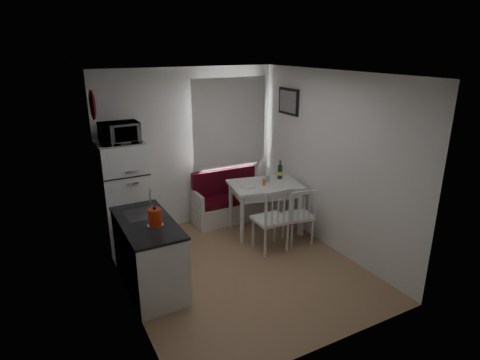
{
  "coord_description": "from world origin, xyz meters",
  "views": [
    {
      "loc": [
        -2.29,
        -4.27,
        2.92
      ],
      "look_at": [
        0.27,
        0.5,
        1.09
      ],
      "focal_mm": 30.0,
      "sensor_mm": 36.0,
      "label": 1
    }
  ],
  "objects_px": {
    "chair_right": "(302,211)",
    "dining_table": "(265,189)",
    "bench": "(228,204)",
    "chair_left": "(274,213)",
    "kitchen_counter": "(149,254)",
    "fridge": "(125,196)",
    "microwave": "(119,133)",
    "wine_bottle": "(280,169)",
    "kettle": "(155,217)"
  },
  "relations": [
    {
      "from": "kitchen_counter",
      "to": "chair_left",
      "type": "xyz_separation_m",
      "value": [
        1.85,
        0.01,
        0.16
      ]
    },
    {
      "from": "wine_bottle",
      "to": "fridge",
      "type": "bearing_deg",
      "value": 169.27
    },
    {
      "from": "kettle",
      "to": "kitchen_counter",
      "type": "bearing_deg",
      "value": 102.58
    },
    {
      "from": "fridge",
      "to": "microwave",
      "type": "xyz_separation_m",
      "value": [
        0.0,
        -0.05,
        0.95
      ]
    },
    {
      "from": "dining_table",
      "to": "wine_bottle",
      "type": "distance_m",
      "value": 0.44
    },
    {
      "from": "chair_left",
      "to": "fridge",
      "type": "relative_size",
      "value": 0.33
    },
    {
      "from": "bench",
      "to": "chair_left",
      "type": "bearing_deg",
      "value": -86.6
    },
    {
      "from": "kitchen_counter",
      "to": "microwave",
      "type": "relative_size",
      "value": 2.49
    },
    {
      "from": "bench",
      "to": "chair_left",
      "type": "xyz_separation_m",
      "value": [
        0.08,
        -1.34,
        0.32
      ]
    },
    {
      "from": "chair_right",
      "to": "kettle",
      "type": "xyz_separation_m",
      "value": [
        -2.3,
        -0.24,
        0.47
      ]
    },
    {
      "from": "microwave",
      "to": "kettle",
      "type": "bearing_deg",
      "value": -88.79
    },
    {
      "from": "bench",
      "to": "dining_table",
      "type": "bearing_deg",
      "value": -63.76
    },
    {
      "from": "bench",
      "to": "kettle",
      "type": "height_order",
      "value": "kettle"
    },
    {
      "from": "kitchen_counter",
      "to": "bench",
      "type": "distance_m",
      "value": 2.24
    },
    {
      "from": "kitchen_counter",
      "to": "chair_left",
      "type": "bearing_deg",
      "value": 0.34
    },
    {
      "from": "chair_left",
      "to": "fridge",
      "type": "distance_m",
      "value": 2.22
    },
    {
      "from": "kitchen_counter",
      "to": "chair_right",
      "type": "distance_m",
      "value": 2.36
    },
    {
      "from": "kettle",
      "to": "microwave",
      "type": "bearing_deg",
      "value": 91.21
    },
    {
      "from": "chair_right",
      "to": "wine_bottle",
      "type": "relative_size",
      "value": 1.54
    },
    {
      "from": "kitchen_counter",
      "to": "kettle",
      "type": "distance_m",
      "value": 0.61
    },
    {
      "from": "kettle",
      "to": "chair_left",
      "type": "bearing_deg",
      "value": 7.35
    },
    {
      "from": "kitchen_counter",
      "to": "wine_bottle",
      "type": "bearing_deg",
      "value": 17.74
    },
    {
      "from": "fridge",
      "to": "kettle",
      "type": "height_order",
      "value": "fridge"
    },
    {
      "from": "dining_table",
      "to": "fridge",
      "type": "distance_m",
      "value": 2.16
    },
    {
      "from": "bench",
      "to": "microwave",
      "type": "height_order",
      "value": "microwave"
    },
    {
      "from": "kettle",
      "to": "wine_bottle",
      "type": "height_order",
      "value": "kettle"
    },
    {
      "from": "microwave",
      "to": "kettle",
      "type": "xyz_separation_m",
      "value": [
        0.03,
        -1.42,
        -0.73
      ]
    },
    {
      "from": "chair_right",
      "to": "kettle",
      "type": "height_order",
      "value": "kettle"
    },
    {
      "from": "chair_left",
      "to": "fridge",
      "type": "bearing_deg",
      "value": 147.16
    },
    {
      "from": "chair_right",
      "to": "kettle",
      "type": "distance_m",
      "value": 2.36
    },
    {
      "from": "chair_right",
      "to": "microwave",
      "type": "distance_m",
      "value": 2.88
    },
    {
      "from": "bench",
      "to": "fridge",
      "type": "height_order",
      "value": "fridge"
    },
    {
      "from": "kitchen_counter",
      "to": "chair_right",
      "type": "bearing_deg",
      "value": 0.51
    },
    {
      "from": "microwave",
      "to": "kitchen_counter",
      "type": "bearing_deg",
      "value": -90.94
    },
    {
      "from": "chair_left",
      "to": "microwave",
      "type": "xyz_separation_m",
      "value": [
        -1.83,
        1.18,
        1.14
      ]
    },
    {
      "from": "fridge",
      "to": "wine_bottle",
      "type": "relative_size",
      "value": 5.07
    },
    {
      "from": "kitchen_counter",
      "to": "chair_left",
      "type": "distance_m",
      "value": 1.86
    },
    {
      "from": "microwave",
      "to": "kettle",
      "type": "distance_m",
      "value": 1.59
    },
    {
      "from": "wine_bottle",
      "to": "kettle",
      "type": "bearing_deg",
      "value": -157.27
    },
    {
      "from": "chair_right",
      "to": "wine_bottle",
      "type": "height_order",
      "value": "wine_bottle"
    },
    {
      "from": "fridge",
      "to": "kettle",
      "type": "distance_m",
      "value": 1.48
    },
    {
      "from": "chair_right",
      "to": "dining_table",
      "type": "bearing_deg",
      "value": 121.36
    },
    {
      "from": "kitchen_counter",
      "to": "dining_table",
      "type": "distance_m",
      "value": 2.23
    },
    {
      "from": "chair_right",
      "to": "kettle",
      "type": "bearing_deg",
      "value": -163.29
    },
    {
      "from": "microwave",
      "to": "bench",
      "type": "bearing_deg",
      "value": 5.16
    },
    {
      "from": "dining_table",
      "to": "chair_right",
      "type": "distance_m",
      "value": 0.73
    },
    {
      "from": "dining_table",
      "to": "microwave",
      "type": "distance_m",
      "value": 2.38
    },
    {
      "from": "bench",
      "to": "kitchen_counter",
      "type": "bearing_deg",
      "value": -142.67
    },
    {
      "from": "chair_left",
      "to": "kettle",
      "type": "xyz_separation_m",
      "value": [
        -1.8,
        -0.23,
        0.41
      ]
    },
    {
      "from": "bench",
      "to": "microwave",
      "type": "relative_size",
      "value": 2.32
    }
  ]
}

